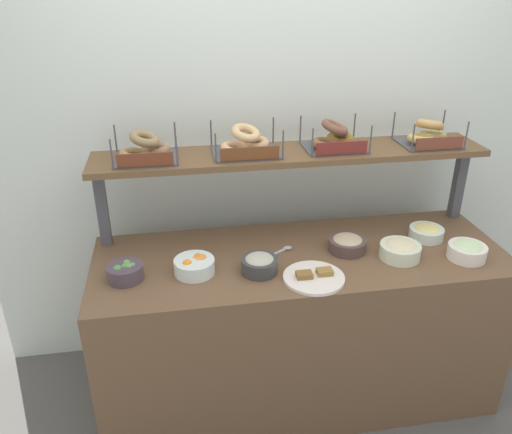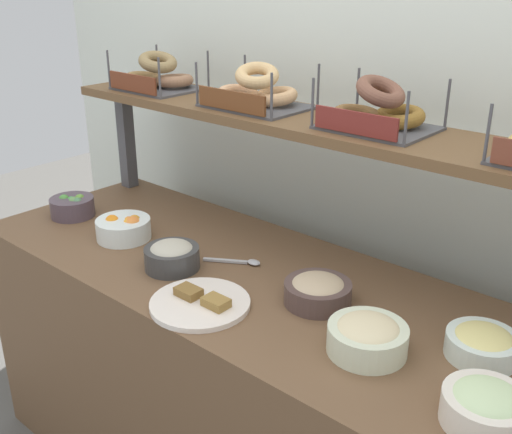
% 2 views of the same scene
% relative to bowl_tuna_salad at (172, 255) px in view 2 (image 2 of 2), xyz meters
% --- Properties ---
extents(back_wall, '(3.17, 0.06, 2.40)m').
position_rel_bowl_tuna_salad_xyz_m(back_wall, '(0.23, 0.67, 0.31)').
color(back_wall, silver).
rests_on(back_wall, ground_plane).
extents(deli_counter, '(1.97, 0.70, 0.85)m').
position_rel_bowl_tuna_salad_xyz_m(deli_counter, '(0.23, 0.12, -0.47)').
color(deli_counter, brown).
rests_on(deli_counter, ground_plane).
extents(shelf_riser_left, '(0.05, 0.05, 0.40)m').
position_rel_bowl_tuna_salad_xyz_m(shelf_riser_left, '(-0.70, 0.39, 0.16)').
color(shelf_riser_left, '#4C4C51').
rests_on(shelf_riser_left, deli_counter).
extents(upper_shelf, '(1.93, 0.32, 0.03)m').
position_rel_bowl_tuna_salad_xyz_m(upper_shelf, '(0.23, 0.39, 0.37)').
color(upper_shelf, brown).
rests_on(upper_shelf, shelf_riser_left).
extents(bowl_tuna_salad, '(0.17, 0.17, 0.09)m').
position_rel_bowl_tuna_salad_xyz_m(bowl_tuna_salad, '(0.00, 0.00, 0.00)').
color(bowl_tuna_salad, '#3C3C3C').
rests_on(bowl_tuna_salad, deli_counter).
extents(bowl_egg_salad, '(0.17, 0.17, 0.07)m').
position_rel_bowl_tuna_salad_xyz_m(bowl_egg_salad, '(0.89, 0.17, -0.01)').
color(bowl_egg_salad, white).
rests_on(bowl_egg_salad, deli_counter).
extents(bowl_fruit_salad, '(0.18, 0.18, 0.08)m').
position_rel_bowl_tuna_salad_xyz_m(bowl_fruit_salad, '(-0.29, 0.04, -0.00)').
color(bowl_fruit_salad, white).
rests_on(bowl_fruit_salad, deli_counter).
extents(bowl_veggie_mix, '(0.16, 0.16, 0.08)m').
position_rel_bowl_tuna_salad_xyz_m(bowl_veggie_mix, '(-0.59, 0.04, -0.00)').
color(bowl_veggie_mix, '#50414A').
rests_on(bowl_veggie_mix, deli_counter).
extents(bowl_hummus, '(0.18, 0.18, 0.08)m').
position_rel_bowl_tuna_salad_xyz_m(bowl_hummus, '(0.45, 0.12, -0.00)').
color(bowl_hummus, brown).
rests_on(bowl_hummus, deli_counter).
extents(bowl_scallion_spread, '(0.18, 0.18, 0.09)m').
position_rel_bowl_tuna_salad_xyz_m(bowl_scallion_spread, '(0.98, -0.04, -0.00)').
color(bowl_scallion_spread, white).
rests_on(bowl_scallion_spread, deli_counter).
extents(bowl_potato_salad, '(0.19, 0.19, 0.09)m').
position_rel_bowl_tuna_salad_xyz_m(bowl_potato_salad, '(0.68, 0.01, 0.00)').
color(bowl_potato_salad, silver).
rests_on(bowl_potato_salad, deli_counter).
extents(serving_plate_white, '(0.27, 0.27, 0.04)m').
position_rel_bowl_tuna_salad_xyz_m(serving_plate_white, '(0.23, -0.10, -0.03)').
color(serving_plate_white, white).
rests_on(serving_plate_white, deli_counter).
extents(serving_spoon_near_plate, '(0.16, 0.10, 0.01)m').
position_rel_bowl_tuna_salad_xyz_m(serving_spoon_near_plate, '(0.14, 0.16, -0.04)').
color(serving_spoon_near_plate, '#B7B7BC').
rests_on(serving_spoon_near_plate, deli_counter).
extents(bagel_basket_everything, '(0.29, 0.25, 0.14)m').
position_rel_bowl_tuna_salad_xyz_m(bagel_basket_everything, '(-0.47, 0.38, 0.43)').
color(bagel_basket_everything, '#4C4C51').
rests_on(bagel_basket_everything, upper_shelf).
extents(bagel_basket_plain, '(0.32, 0.26, 0.14)m').
position_rel_bowl_tuna_salad_xyz_m(bagel_basket_plain, '(0.00, 0.39, 0.43)').
color(bagel_basket_plain, '#4C4C51').
rests_on(bagel_basket_plain, upper_shelf).
extents(bagel_basket_cinnamon_raisin, '(0.30, 0.24, 0.15)m').
position_rel_bowl_tuna_salad_xyz_m(bagel_basket_cinnamon_raisin, '(0.44, 0.39, 0.44)').
color(bagel_basket_cinnamon_raisin, '#4C4C51').
rests_on(bagel_basket_cinnamon_raisin, upper_shelf).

